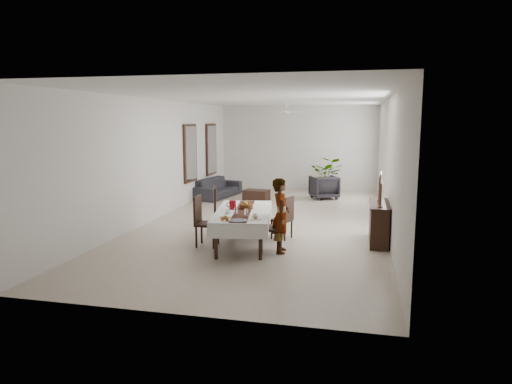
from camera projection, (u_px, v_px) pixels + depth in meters
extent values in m
cube|color=#BAAA94|center=(267.00, 221.00, 12.02)|extent=(6.00, 12.00, 0.00)
cube|color=silver|center=(268.00, 98.00, 11.53)|extent=(6.00, 12.00, 0.02)
cube|color=silver|center=(298.00, 148.00, 17.56)|extent=(6.00, 0.02, 3.20)
cube|color=silver|center=(177.00, 200.00, 6.00)|extent=(6.00, 0.02, 3.20)
cube|color=silver|center=(160.00, 159.00, 12.44)|extent=(0.02, 12.00, 3.20)
cube|color=silver|center=(388.00, 163.00, 11.12)|extent=(0.02, 12.00, 3.20)
cube|color=black|center=(243.00, 212.00, 9.70)|extent=(1.33, 2.44, 0.05)
cylinder|color=black|center=(216.00, 242.00, 8.69)|extent=(0.08, 0.08, 0.68)
cylinder|color=black|center=(260.00, 243.00, 8.64)|extent=(0.08, 0.08, 0.68)
cylinder|color=black|center=(230.00, 218.00, 10.87)|extent=(0.08, 0.08, 0.68)
cylinder|color=black|center=(265.00, 218.00, 10.81)|extent=(0.08, 0.08, 0.68)
cube|color=white|center=(243.00, 211.00, 9.69)|extent=(1.53, 2.64, 0.01)
cube|color=white|center=(217.00, 217.00, 9.75)|extent=(0.41, 2.46, 0.29)
cube|color=white|center=(270.00, 218.00, 9.68)|extent=(0.41, 2.46, 0.29)
cube|color=white|center=(237.00, 231.00, 8.49)|extent=(1.13, 0.19, 0.29)
cube|color=white|center=(248.00, 207.00, 10.94)|extent=(1.13, 0.19, 0.29)
cube|color=#512417|center=(243.00, 211.00, 9.69)|extent=(0.72, 2.44, 0.00)
cylinder|color=maroon|center=(233.00, 205.00, 9.83)|extent=(0.17, 0.17, 0.19)
torus|color=maroon|center=(229.00, 205.00, 9.84)|extent=(0.12, 0.04, 0.12)
cylinder|color=white|center=(246.00, 213.00, 9.05)|extent=(0.07, 0.07, 0.16)
cylinder|color=white|center=(236.00, 212.00, 9.16)|extent=(0.07, 0.07, 0.16)
cylinder|color=silver|center=(255.00, 215.00, 9.10)|extent=(0.09, 0.09, 0.06)
cylinder|color=white|center=(255.00, 216.00, 9.10)|extent=(0.14, 0.14, 0.01)
cylinder|color=silver|center=(228.00, 212.00, 9.37)|extent=(0.09, 0.09, 0.06)
cylinder|color=silver|center=(228.00, 213.00, 9.38)|extent=(0.14, 0.14, 0.01)
cylinder|color=white|center=(256.00, 219.00, 8.81)|extent=(0.23, 0.23, 0.01)
sphere|color=tan|center=(256.00, 218.00, 8.81)|extent=(0.09, 0.09, 0.09)
cylinder|color=silver|center=(225.00, 217.00, 8.99)|extent=(0.23, 0.23, 0.01)
cylinder|color=white|center=(232.00, 206.00, 10.23)|extent=(0.23, 0.23, 0.01)
cylinder|color=#414146|center=(238.00, 220.00, 8.69)|extent=(0.35, 0.35, 0.02)
cylinder|color=#904515|center=(227.00, 219.00, 8.67)|extent=(0.06, 0.06, 0.07)
cylinder|color=#9B5316|center=(222.00, 219.00, 8.73)|extent=(0.06, 0.06, 0.07)
cylinder|color=#9C6916|center=(226.00, 218.00, 8.83)|extent=(0.06, 0.06, 0.07)
cylinder|color=brown|center=(246.00, 206.00, 9.92)|extent=(0.29, 0.29, 0.10)
sphere|color=#9C1C0F|center=(248.00, 203.00, 9.93)|extent=(0.09, 0.09, 0.09)
sphere|color=olive|center=(245.00, 203.00, 9.94)|extent=(0.08, 0.08, 0.08)
sphere|color=yellow|center=(246.00, 203.00, 9.86)|extent=(0.08, 0.08, 0.08)
cube|color=black|center=(271.00, 228.00, 9.18)|extent=(0.55, 0.55, 0.05)
cylinder|color=black|center=(281.00, 243.00, 9.03)|extent=(0.06, 0.06, 0.46)
cylinder|color=black|center=(280.00, 238.00, 9.41)|extent=(0.06, 0.06, 0.46)
cylinder|color=black|center=(262.00, 243.00, 9.04)|extent=(0.06, 0.06, 0.46)
cylinder|color=black|center=(262.00, 238.00, 9.41)|extent=(0.06, 0.06, 0.46)
cube|color=black|center=(282.00, 213.00, 9.13)|extent=(0.14, 0.46, 0.59)
cube|color=black|center=(282.00, 220.00, 10.24)|extent=(0.51, 0.51, 0.05)
cylinder|color=black|center=(285.00, 232.00, 10.05)|extent=(0.05, 0.05, 0.40)
cylinder|color=black|center=(292.00, 229.00, 10.33)|extent=(0.05, 0.05, 0.40)
cylinder|color=black|center=(272.00, 230.00, 10.22)|extent=(0.05, 0.05, 0.40)
cylinder|color=black|center=(279.00, 227.00, 10.50)|extent=(0.05, 0.05, 0.40)
cube|color=black|center=(289.00, 209.00, 10.10)|extent=(0.16, 0.40, 0.52)
cube|color=black|center=(207.00, 224.00, 9.60)|extent=(0.47, 0.47, 0.05)
cylinder|color=black|center=(202.00, 233.00, 9.85)|extent=(0.05, 0.05, 0.45)
cylinder|color=black|center=(196.00, 237.00, 9.49)|extent=(0.05, 0.05, 0.45)
cylinder|color=black|center=(218.00, 234.00, 9.78)|extent=(0.05, 0.05, 0.45)
cylinder|color=black|center=(213.00, 238.00, 9.42)|extent=(0.05, 0.05, 0.45)
cube|color=black|center=(198.00, 209.00, 9.59)|extent=(0.06, 0.45, 0.58)
cube|color=black|center=(225.00, 214.00, 10.47)|extent=(0.61, 0.61, 0.05)
cylinder|color=black|center=(216.00, 224.00, 10.68)|extent=(0.06, 0.06, 0.48)
cylinder|color=black|center=(216.00, 228.00, 10.29)|extent=(0.06, 0.06, 0.48)
cylinder|color=black|center=(233.00, 223.00, 10.72)|extent=(0.06, 0.06, 0.48)
cylinder|color=black|center=(234.00, 227.00, 10.34)|extent=(0.06, 0.06, 0.48)
cube|color=black|center=(215.00, 200.00, 10.39)|extent=(0.20, 0.47, 0.61)
imported|color=#919398|center=(281.00, 216.00, 9.10)|extent=(0.43, 0.59, 1.50)
cube|color=black|center=(379.00, 224.00, 9.88)|extent=(0.37, 1.40, 0.84)
cube|color=black|center=(379.00, 204.00, 9.82)|extent=(0.41, 1.46, 0.03)
cylinder|color=black|center=(380.00, 207.00, 9.32)|extent=(0.09, 0.09, 0.03)
cylinder|color=black|center=(381.00, 195.00, 9.28)|extent=(0.05, 0.05, 0.47)
cylinder|color=beige|center=(382.00, 182.00, 9.24)|extent=(0.03, 0.03, 0.07)
cylinder|color=black|center=(380.00, 204.00, 9.68)|extent=(0.09, 0.09, 0.03)
cylinder|color=black|center=(380.00, 189.00, 9.63)|extent=(0.05, 0.05, 0.61)
cylinder|color=silver|center=(381.00, 173.00, 9.58)|extent=(0.03, 0.03, 0.07)
cylinder|color=black|center=(379.00, 201.00, 10.04)|extent=(0.09, 0.09, 0.03)
cylinder|color=black|center=(380.00, 189.00, 9.99)|extent=(0.05, 0.05, 0.51)
cylinder|color=white|center=(380.00, 175.00, 9.95)|extent=(0.03, 0.03, 0.07)
imported|color=#28262B|center=(217.00, 188.00, 15.86)|extent=(1.26, 2.35, 0.65)
imported|color=#28252A|center=(324.00, 187.00, 15.51)|extent=(1.13, 1.14, 0.78)
cube|color=black|center=(256.00, 195.00, 15.14)|extent=(0.88, 0.65, 0.36)
imported|color=#2B6026|center=(328.00, 175.00, 16.76)|extent=(1.36, 1.24, 1.32)
cube|color=black|center=(190.00, 153.00, 14.55)|extent=(0.06, 1.05, 1.85)
cube|color=silver|center=(191.00, 153.00, 14.54)|extent=(0.01, 0.90, 1.70)
cube|color=black|center=(211.00, 149.00, 16.57)|extent=(0.06, 1.05, 1.85)
cube|color=silver|center=(212.00, 149.00, 16.56)|extent=(0.01, 0.90, 1.70)
cylinder|color=white|center=(286.00, 106.00, 14.44)|extent=(0.04, 0.04, 0.20)
cylinder|color=silver|center=(286.00, 112.00, 14.47)|extent=(0.16, 0.16, 0.08)
cube|color=silver|center=(288.00, 112.00, 14.80)|extent=(0.10, 0.55, 0.01)
cube|color=silver|center=(284.00, 112.00, 14.13)|extent=(0.10, 0.55, 0.01)
cube|color=white|center=(297.00, 112.00, 14.39)|extent=(0.55, 0.10, 0.01)
cube|color=silver|center=(275.00, 112.00, 14.54)|extent=(0.55, 0.10, 0.01)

